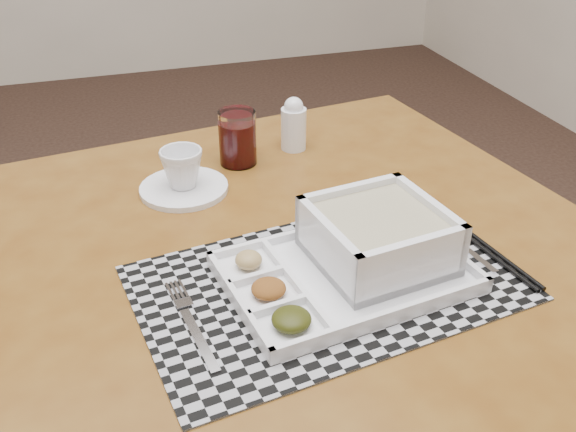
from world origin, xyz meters
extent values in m
cube|color=#593110|center=(0.63, -0.47, 0.67)|extent=(1.03, 1.03, 0.04)
cylinder|color=#593110|center=(0.17, -0.11, 0.33)|extent=(0.05, 0.05, 0.65)
cylinder|color=#593110|center=(0.99, -0.01, 0.33)|extent=(0.05, 0.05, 0.65)
cube|color=#593110|center=(0.58, -0.08, 0.62)|extent=(0.79, 0.13, 0.07)
cube|color=#593110|center=(0.24, -0.52, 0.62)|extent=(0.13, 0.79, 0.07)
cube|color=#593110|center=(1.03, -0.42, 0.62)|extent=(0.13, 0.79, 0.07)
cube|color=#97989E|center=(0.64, -0.59, 0.69)|extent=(0.54, 0.38, 0.00)
cube|color=white|center=(0.66, -0.58, 0.70)|extent=(0.35, 0.26, 0.01)
cube|color=white|center=(0.65, -0.48, 0.71)|extent=(0.32, 0.05, 0.01)
cube|color=white|center=(0.68, -0.69, 0.71)|extent=(0.32, 0.05, 0.01)
cube|color=white|center=(0.51, -0.60, 0.71)|extent=(0.04, 0.22, 0.01)
cube|color=white|center=(0.82, -0.56, 0.71)|extent=(0.04, 0.22, 0.01)
cube|color=white|center=(0.59, -0.59, 0.71)|extent=(0.03, 0.20, 0.01)
cube|color=white|center=(0.55, -0.63, 0.71)|extent=(0.08, 0.02, 0.01)
cube|color=white|center=(0.54, -0.57, 0.71)|extent=(0.08, 0.02, 0.01)
ellipsoid|color=black|center=(0.56, -0.67, 0.71)|extent=(0.05, 0.05, 0.02)
ellipsoid|color=#532B0D|center=(0.55, -0.60, 0.71)|extent=(0.05, 0.05, 0.02)
ellipsoid|color=olive|center=(0.54, -0.53, 0.71)|extent=(0.04, 0.04, 0.02)
cube|color=white|center=(0.72, -0.57, 0.71)|extent=(0.19, 0.19, 0.01)
cube|color=white|center=(0.71, -0.49, 0.74)|extent=(0.17, 0.03, 0.08)
cube|color=white|center=(0.73, -0.65, 0.74)|extent=(0.17, 0.03, 0.08)
cube|color=white|center=(0.64, -0.58, 0.74)|extent=(0.03, 0.17, 0.08)
cube|color=white|center=(0.80, -0.56, 0.74)|extent=(0.03, 0.17, 0.08)
cube|color=tan|center=(0.72, -0.57, 0.74)|extent=(0.17, 0.17, 0.07)
cube|color=silver|center=(0.45, -0.65, 0.69)|extent=(0.03, 0.12, 0.00)
cube|color=silver|center=(0.45, -0.57, 0.69)|extent=(0.02, 0.02, 0.00)
cube|color=silver|center=(0.43, -0.54, 0.69)|extent=(0.01, 0.04, 0.00)
cube|color=silver|center=(0.44, -0.54, 0.69)|extent=(0.01, 0.04, 0.00)
cube|color=silver|center=(0.44, -0.54, 0.69)|extent=(0.01, 0.04, 0.00)
cube|color=silver|center=(0.45, -0.54, 0.69)|extent=(0.01, 0.04, 0.00)
cube|color=silver|center=(0.86, -0.58, 0.69)|extent=(0.03, 0.12, 0.00)
ellipsoid|color=silver|center=(0.85, -0.49, 0.70)|extent=(0.04, 0.06, 0.01)
cylinder|color=black|center=(0.88, -0.57, 0.70)|extent=(0.04, 0.24, 0.01)
cylinder|color=black|center=(0.89, -0.57, 0.70)|extent=(0.04, 0.24, 0.01)
cylinder|color=white|center=(0.50, -0.27, 0.69)|extent=(0.15, 0.15, 0.01)
imported|color=white|center=(0.50, -0.27, 0.73)|extent=(0.08, 0.08, 0.07)
cylinder|color=white|center=(0.61, -0.19, 0.74)|extent=(0.07, 0.07, 0.10)
cylinder|color=#3B0407|center=(0.61, -0.19, 0.73)|extent=(0.06, 0.06, 0.08)
cylinder|color=white|center=(0.73, -0.16, 0.73)|extent=(0.05, 0.05, 0.08)
sphere|color=white|center=(0.73, -0.16, 0.78)|extent=(0.04, 0.04, 0.04)
camera|label=1|loc=(0.38, -1.23, 1.22)|focal=40.00mm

